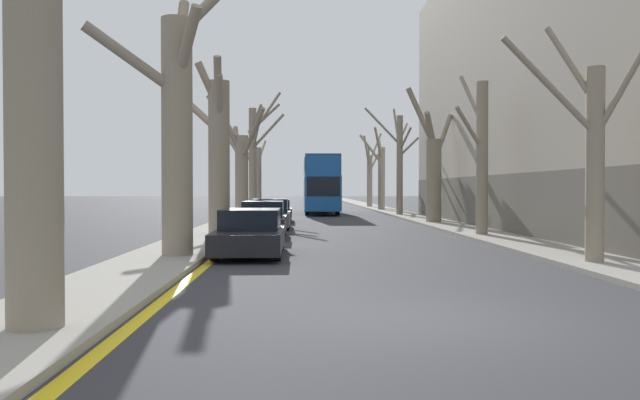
% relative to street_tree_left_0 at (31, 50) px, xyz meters
% --- Properties ---
extents(ground_plane, '(300.00, 300.00, 0.00)m').
position_rel_street_tree_left_0_xyz_m(ground_plane, '(5.30, 0.79, -3.65)').
color(ground_plane, '#333338').
extents(sidewalk_left, '(2.28, 120.00, 0.12)m').
position_rel_street_tree_left_0_xyz_m(sidewalk_left, '(-0.21, 50.79, -3.59)').
color(sidewalk_left, gray).
rests_on(sidewalk_left, ground).
extents(sidewalk_right, '(2.28, 120.00, 0.12)m').
position_rel_street_tree_left_0_xyz_m(sidewalk_right, '(10.82, 50.79, -3.59)').
color(sidewalk_right, gray).
rests_on(sidewalk_right, ground).
extents(building_facade_right, '(10.08, 30.45, 14.49)m').
position_rel_street_tree_left_0_xyz_m(building_facade_right, '(16.95, 21.20, 3.58)').
color(building_facade_right, '#9E9384').
rests_on(building_facade_right, ground).
extents(kerb_line_stripe, '(0.24, 120.00, 0.01)m').
position_rel_street_tree_left_0_xyz_m(kerb_line_stripe, '(1.11, 50.79, -3.64)').
color(kerb_line_stripe, yellow).
rests_on(kerb_line_stripe, ground).
extents(street_tree_left_0, '(2.74, 2.45, 8.28)m').
position_rel_street_tree_left_0_xyz_m(street_tree_left_0, '(0.00, 0.00, 0.00)').
color(street_tree_left_0, gray).
rests_on(street_tree_left_0, ground).
extents(street_tree_left_1, '(4.17, 2.38, 8.24)m').
position_rel_street_tree_left_0_xyz_m(street_tree_left_1, '(0.15, 8.72, 0.01)').
color(street_tree_left_1, gray).
rests_on(street_tree_left_1, ground).
extents(street_tree_left_2, '(2.53, 3.56, 7.02)m').
position_rel_street_tree_left_0_xyz_m(street_tree_left_2, '(0.10, 17.22, -0.14)').
color(street_tree_left_2, gray).
rests_on(street_tree_left_2, ground).
extents(street_tree_left_3, '(3.56, 4.59, 7.16)m').
position_rel_street_tree_left_0_xyz_m(street_tree_left_3, '(0.15, 25.87, -0.53)').
color(street_tree_left_3, gray).
rests_on(street_tree_left_3, ground).
extents(street_tree_left_4, '(2.47, 2.15, 8.58)m').
position_rel_street_tree_left_0_xyz_m(street_tree_left_4, '(0.30, 35.01, 0.58)').
color(street_tree_left_4, gray).
rests_on(street_tree_left_4, ground).
extents(street_tree_left_5, '(3.35, 3.83, 6.72)m').
position_rel_street_tree_left_0_xyz_m(street_tree_left_5, '(-0.13, 43.30, -0.42)').
color(street_tree_left_5, gray).
rests_on(street_tree_left_5, ground).
extents(street_tree_right_0, '(3.75, 1.82, 6.05)m').
position_rel_street_tree_left_0_xyz_m(street_tree_right_0, '(10.53, 6.83, -0.83)').
color(street_tree_right_0, gray).
rests_on(street_tree_right_0, ground).
extents(street_tree_right_1, '(1.83, 2.71, 6.48)m').
position_rel_street_tree_left_0_xyz_m(street_tree_right_1, '(10.50, 16.08, -0.40)').
color(street_tree_right_1, gray).
rests_on(street_tree_right_1, ground).
extents(street_tree_right_2, '(3.07, 2.82, 7.29)m').
position_rel_street_tree_left_0_xyz_m(street_tree_right_2, '(10.60, 25.29, -0.82)').
color(street_tree_right_2, gray).
rests_on(street_tree_right_2, ground).
extents(street_tree_right_3, '(3.87, 3.86, 7.65)m').
position_rel_street_tree_left_0_xyz_m(street_tree_right_3, '(10.33, 35.09, 0.28)').
color(street_tree_right_3, gray).
rests_on(street_tree_right_3, ground).
extents(street_tree_right_4, '(2.22, 4.47, 7.01)m').
position_rel_street_tree_left_0_xyz_m(street_tree_right_4, '(10.37, 45.33, -0.45)').
color(street_tree_right_4, gray).
rests_on(street_tree_right_4, ground).
extents(street_tree_right_5, '(2.26, 3.57, 7.59)m').
position_rel_street_tree_left_0_xyz_m(street_tree_right_5, '(10.45, 54.22, -0.42)').
color(street_tree_right_5, gray).
rests_on(street_tree_right_5, ground).
extents(double_decker_bus, '(2.52, 11.08, 4.27)m').
position_rel_street_tree_left_0_xyz_m(double_decker_bus, '(5.00, 39.26, -1.23)').
color(double_decker_bus, '#19519E').
rests_on(double_decker_bus, ground).
extents(parked_car_0, '(1.85, 4.57, 1.30)m').
position_rel_street_tree_left_0_xyz_m(parked_car_0, '(2.01, 9.67, -3.03)').
color(parked_car_0, black).
rests_on(parked_car_0, ground).
extents(parked_car_1, '(1.72, 4.20, 1.41)m').
position_rel_street_tree_left_0_xyz_m(parked_car_1, '(2.01, 15.90, -2.98)').
color(parked_car_1, black).
rests_on(parked_car_1, ground).
extents(parked_car_2, '(1.86, 4.32, 1.40)m').
position_rel_street_tree_left_0_xyz_m(parked_car_2, '(2.01, 21.35, -2.99)').
color(parked_car_2, '#4C5156').
rests_on(parked_car_2, ground).
extents(parked_car_3, '(1.85, 4.56, 1.27)m').
position_rel_street_tree_left_0_xyz_m(parked_car_3, '(2.01, 27.41, -3.04)').
color(parked_car_3, black).
rests_on(parked_car_3, ground).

